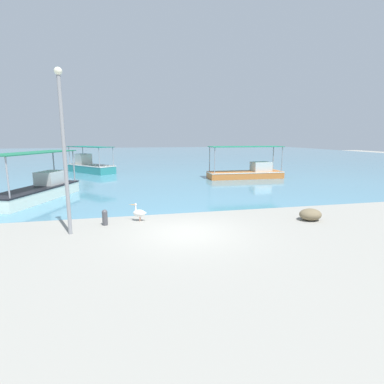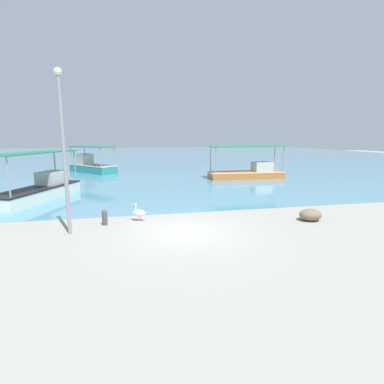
% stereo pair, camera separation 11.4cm
% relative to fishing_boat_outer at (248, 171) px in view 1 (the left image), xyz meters
% --- Properties ---
extents(ground, '(120.00, 120.00, 0.00)m').
position_rel_fishing_boat_outer_xyz_m(ground, '(-8.48, -14.05, -0.59)').
color(ground, gray).
extents(harbor_water, '(110.00, 90.00, 0.00)m').
position_rel_fishing_boat_outer_xyz_m(harbor_water, '(-8.48, 33.95, -0.59)').
color(harbor_water, teal).
rests_on(harbor_water, ground).
extents(fishing_boat_outer, '(6.75, 2.17, 2.83)m').
position_rel_fishing_boat_outer_xyz_m(fishing_boat_outer, '(0.00, 0.00, 0.00)').
color(fishing_boat_outer, orange).
rests_on(fishing_boat_outer, harbor_water).
extents(fishing_boat_far_left, '(5.18, 5.75, 2.67)m').
position_rel_fishing_boat_outer_xyz_m(fishing_boat_far_left, '(-14.28, 7.66, 0.08)').
color(fishing_boat_far_left, teal).
rests_on(fishing_boat_far_left, harbor_water).
extents(fishing_boat_center, '(3.99, 6.58, 2.80)m').
position_rel_fishing_boat_outer_xyz_m(fishing_boat_center, '(-15.77, -6.01, 0.05)').
color(fishing_boat_center, white).
rests_on(fishing_boat_center, harbor_water).
extents(pelican, '(0.78, 0.47, 0.80)m').
position_rel_fishing_boat_outer_xyz_m(pelican, '(-10.21, -11.98, -0.22)').
color(pelican, '#E0997A').
rests_on(pelican, ground).
extents(lamp_post, '(0.28, 0.28, 6.07)m').
position_rel_fishing_boat_outer_xyz_m(lamp_post, '(-12.89, -13.22, 2.80)').
color(lamp_post, gray).
rests_on(lamp_post, ground).
extents(mooring_bollard, '(0.23, 0.23, 0.67)m').
position_rel_fishing_boat_outer_xyz_m(mooring_bollard, '(-11.66, -12.30, -0.23)').
color(mooring_bollard, '#47474C').
rests_on(mooring_bollard, ground).
extents(net_pile, '(0.99, 0.84, 0.52)m').
position_rel_fishing_boat_outer_xyz_m(net_pile, '(-2.74, -13.53, -0.33)').
color(net_pile, '#75664A').
rests_on(net_pile, ground).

